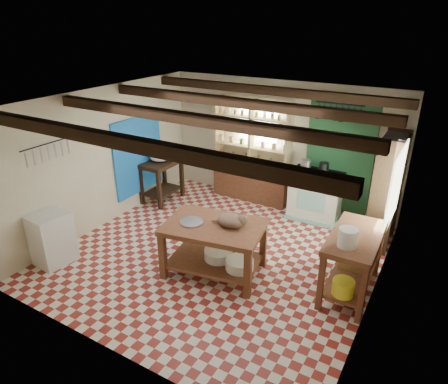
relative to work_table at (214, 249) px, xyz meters
The scene contains 30 objects.
floor 0.67m from the work_table, 113.82° to the left, with size 5.00×5.00×0.02m, color maroon.
ceiling 2.24m from the work_table, 113.82° to the left, with size 5.00×5.00×0.02m, color #4C4C52.
wall_back 3.10m from the work_table, 93.95° to the left, with size 5.00×0.04×2.60m, color beige.
wall_front 2.23m from the work_table, 95.74° to the right, with size 5.00×0.04×2.60m, color beige.
wall_left 2.88m from the work_table, behind, with size 0.04×5.00×2.60m, color beige.
wall_right 2.50m from the work_table, 11.42° to the left, with size 0.04×5.00×2.60m, color beige.
ceiling_beams 2.12m from the work_table, 113.82° to the left, with size 5.00×3.80×0.15m, color black.
blue_wall_patch 3.08m from the work_table, 152.99° to the left, with size 0.04×1.40×1.60m, color blue.
green_wall_patch 3.22m from the work_table, 70.39° to the left, with size 1.30×0.04×2.30m, color #20502A.
window_back 3.29m from the work_table, 103.46° to the left, with size 0.90×0.02×0.80m, color beige.
window_right 2.88m from the work_table, 32.75° to the left, with size 0.02×1.30×1.20m, color beige.
utensil_rail 3.06m from the work_table, 164.44° to the right, with size 0.06×0.90×0.28m, color black.
pot_rack 3.24m from the work_table, 67.42° to the left, with size 0.86×0.12×0.36m, color black.
shelving_unit 2.95m from the work_table, 105.22° to the left, with size 1.70×0.34×2.20m, color tan.
tall_rack 3.12m from the work_table, 47.49° to the left, with size 0.40×0.86×2.00m, color black.
work_table is the anchor object (origin of this frame).
stove 2.72m from the work_table, 73.86° to the left, with size 0.99×0.67×0.97m, color #EBE7CC.
prep_table 2.96m from the work_table, 144.32° to the left, with size 0.62×0.89×0.91m, color black.
white_cabinet 2.66m from the work_table, 155.86° to the right, with size 0.48×0.58×0.87m, color white.
right_counter 2.06m from the work_table, 16.38° to the left, with size 0.66×1.33×0.95m, color brown.
cat 0.58m from the work_table, 21.72° to the left, with size 0.42×0.32×0.19m, color #896750.
steel_tray 0.56m from the work_table, 161.46° to the right, with size 0.37×0.37×0.02m, color #A5A5AC.
basin_large 0.14m from the work_table, 55.41° to the left, with size 0.45×0.45×0.16m, color white.
basin_small 0.48m from the work_table, ahead, with size 0.43×0.43×0.15m, color white.
kettle_left 2.73m from the work_table, 78.96° to the left, with size 0.20×0.20×0.23m, color #A5A5AC.
kettle_right 2.83m from the work_table, 71.91° to the left, with size 0.18×0.18×0.22m, color black.
enamel_bowl 3.02m from the work_table, 144.32° to the left, with size 0.44×0.44×0.22m, color white.
white_bucket 2.05m from the work_table, ahead, with size 0.26×0.26×0.26m, color white.
wicker_basket 2.16m from the work_table, 24.09° to the left, with size 0.44×0.36×0.31m, color #A07E40.
yellow_tub 1.99m from the work_table, ahead, with size 0.30×0.30×0.22m, color yellow.
Camera 1 is at (3.03, -4.98, 3.76)m, focal length 32.00 mm.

